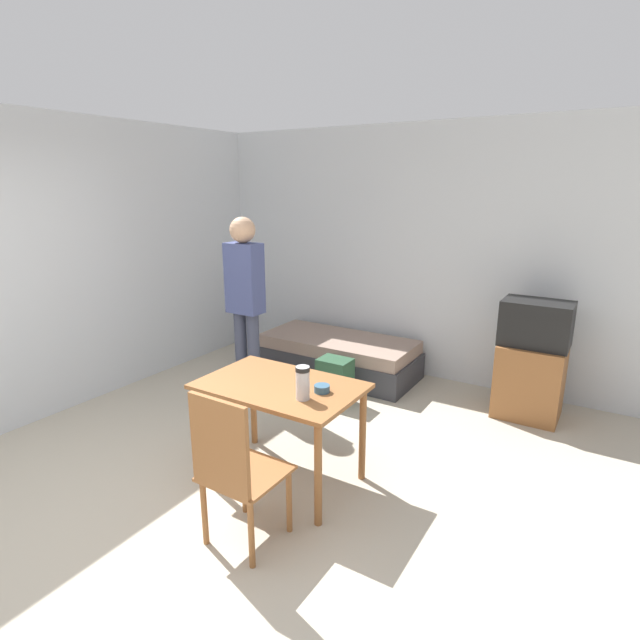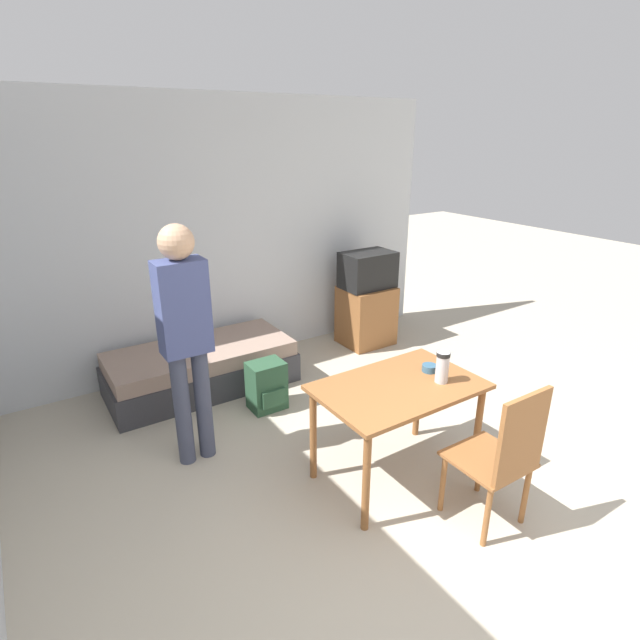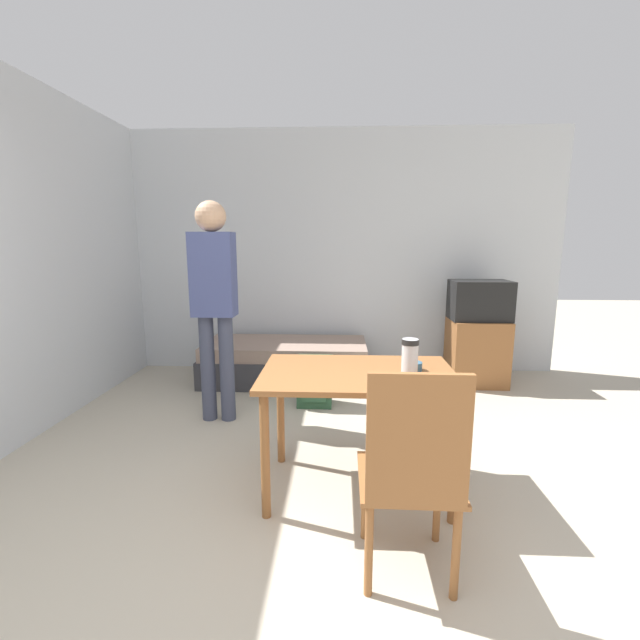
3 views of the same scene
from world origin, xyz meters
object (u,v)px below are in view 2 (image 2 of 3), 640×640
object	(u,v)px
wooden_chair	(504,454)
mate_bowl	(429,368)
person_standing	(185,329)
daybed	(202,368)
thermos_flask	(442,365)
tv	(367,301)
dining_table	(398,398)
backpack	(267,386)

from	to	relation	value
wooden_chair	mate_bowl	size ratio (longest dim) A/B	9.38
wooden_chair	person_standing	xyz separation A→B (m)	(-1.32, 1.71, 0.52)
wooden_chair	daybed	bearing A→B (deg)	107.71
thermos_flask	mate_bowl	distance (m)	0.19
daybed	tv	bearing A→B (deg)	0.27
daybed	mate_bowl	world-z (taller)	mate_bowl
tv	dining_table	world-z (taller)	tv
person_standing	thermos_flask	size ratio (longest dim) A/B	8.05
thermos_flask	dining_table	bearing A→B (deg)	155.66
person_standing	mate_bowl	distance (m)	1.75
daybed	tv	xyz separation A→B (m)	(2.01, 0.01, 0.31)
wooden_chair	mate_bowl	world-z (taller)	wooden_chair
thermos_flask	mate_bowl	world-z (taller)	thermos_flask
daybed	dining_table	bearing A→B (deg)	-71.43
person_standing	thermos_flask	distance (m)	1.79
tv	backpack	world-z (taller)	tv
person_standing	backpack	xyz separation A→B (m)	(0.79, 0.36, -0.84)
dining_table	mate_bowl	size ratio (longest dim) A/B	10.60
wooden_chair	backpack	distance (m)	2.16
wooden_chair	dining_table	bearing A→B (deg)	105.27
tv	person_standing	world-z (taller)	person_standing
dining_table	backpack	distance (m)	1.44
dining_table	daybed	bearing A→B (deg)	108.57
wooden_chair	thermos_flask	world-z (taller)	wooden_chair
tv	dining_table	xyz separation A→B (m)	(-1.33, -2.04, 0.12)
thermos_flask	person_standing	bearing A→B (deg)	141.54
tv	wooden_chair	world-z (taller)	tv
mate_bowl	backpack	xyz separation A→B (m)	(-0.65, 1.31, -0.54)
dining_table	thermos_flask	bearing A→B (deg)	-24.34
thermos_flask	backpack	bearing A→B (deg)	112.45
daybed	backpack	distance (m)	0.77
wooden_chair	backpack	bearing A→B (deg)	104.39
daybed	dining_table	xyz separation A→B (m)	(0.68, -2.03, 0.43)
daybed	wooden_chair	xyz separation A→B (m)	(0.88, -2.76, 0.33)
thermos_flask	daybed	bearing A→B (deg)	113.92
daybed	person_standing	xyz separation A→B (m)	(-0.44, -1.05, 0.85)
dining_table	wooden_chair	size ratio (longest dim) A/B	1.13
tv	mate_bowl	distance (m)	2.26
person_standing	mate_bowl	bearing A→B (deg)	-33.31
tv	mate_bowl	size ratio (longest dim) A/B	10.32
person_standing	tv	bearing A→B (deg)	23.30
mate_bowl	person_standing	bearing A→B (deg)	146.69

